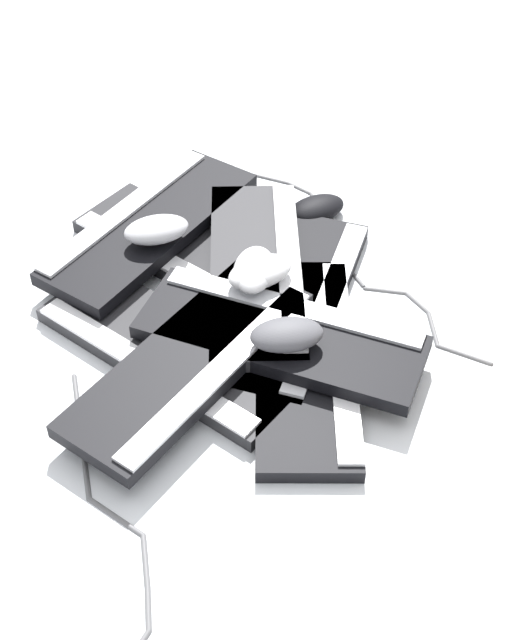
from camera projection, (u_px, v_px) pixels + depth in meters
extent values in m
plane|color=silver|center=(220.00, 309.00, 1.47)|extent=(3.20, 3.20, 0.00)
cube|color=black|center=(192.00, 254.00, 1.55)|extent=(0.46, 0.33, 0.02)
cube|color=silver|center=(170.00, 263.00, 1.51)|extent=(0.39, 0.22, 0.01)
cube|color=#232326|center=(169.00, 349.00, 1.39)|extent=(0.46, 0.33, 0.02)
cube|color=silver|center=(144.00, 363.00, 1.35)|extent=(0.39, 0.22, 0.01)
cube|color=black|center=(305.00, 361.00, 1.37)|extent=(0.46, 0.33, 0.02)
cube|color=silver|center=(342.00, 354.00, 1.36)|extent=(0.39, 0.22, 0.01)
cube|color=black|center=(294.00, 302.00, 1.46)|extent=(0.42, 0.41, 0.02)
cube|color=silver|center=(327.00, 303.00, 1.44)|extent=(0.33, 0.31, 0.01)
cube|color=black|center=(190.00, 361.00, 1.33)|extent=(0.34, 0.46, 0.02)
cube|color=silver|center=(219.00, 371.00, 1.29)|extent=(0.23, 0.39, 0.01)
cube|color=black|center=(280.00, 337.00, 1.36)|extent=(0.42, 0.41, 0.02)
cube|color=#B2B5BA|center=(293.00, 307.00, 1.39)|extent=(0.33, 0.31, 0.01)
cube|color=#232326|center=(256.00, 270.00, 1.48)|extent=(0.46, 0.32, 0.02)
cube|color=silver|center=(290.00, 262.00, 1.47)|extent=(0.40, 0.21, 0.01)
cube|color=black|center=(151.00, 227.00, 1.56)|extent=(0.35, 0.46, 0.02)
cube|color=silver|center=(126.00, 209.00, 1.57)|extent=(0.24, 0.38, 0.01)
ellipsoid|color=silver|center=(260.00, 272.00, 1.42)|extent=(0.07, 0.11, 0.04)
ellipsoid|color=#B7B7BC|center=(156.00, 230.00, 1.49)|extent=(0.08, 0.12, 0.04)
ellipsoid|color=#4C4C51|center=(287.00, 335.00, 1.32)|extent=(0.10, 0.12, 0.04)
ellipsoid|color=silver|center=(254.00, 270.00, 1.42)|extent=(0.13, 0.12, 0.04)
ellipsoid|color=black|center=(316.00, 209.00, 1.63)|extent=(0.07, 0.11, 0.04)
cylinder|color=#59595B|center=(77.00, 403.00, 1.32)|extent=(0.11, 0.03, 0.01)
cylinder|color=#59595B|center=(85.00, 464.00, 1.24)|extent=(0.11, 0.03, 0.01)
cylinder|color=#59595B|center=(115.00, 516.00, 1.18)|extent=(0.09, 0.05, 0.01)
cylinder|color=#59595B|center=(145.00, 560.00, 1.13)|extent=(0.07, 0.03, 0.01)
cylinder|color=#59595B|center=(148.00, 608.00, 1.08)|extent=(0.06, 0.03, 0.01)
sphere|color=#59595B|center=(74.00, 375.00, 1.36)|extent=(0.01, 0.01, 0.01)
sphere|color=#59595B|center=(81.00, 432.00, 1.28)|extent=(0.01, 0.01, 0.01)
sphere|color=#59595B|center=(89.00, 498.00, 1.20)|extent=(0.01, 0.01, 0.01)
sphere|color=#59595B|center=(143.00, 534.00, 1.16)|extent=(0.01, 0.01, 0.01)
sphere|color=#59595B|center=(147.00, 586.00, 1.10)|extent=(0.01, 0.01, 0.01)
sphere|color=#59595B|center=(149.00, 630.00, 1.06)|extent=(0.01, 0.01, 0.01)
cylinder|color=#59595B|center=(464.00, 354.00, 1.39)|extent=(0.07, 0.06, 0.01)
cylinder|color=#59595B|center=(433.00, 328.00, 1.43)|extent=(0.07, 0.04, 0.01)
cylinder|color=#59595B|center=(417.00, 302.00, 1.48)|extent=(0.06, 0.02, 0.01)
cylinder|color=#59595B|center=(386.00, 290.00, 1.50)|extent=(0.05, 0.06, 0.01)
cylinder|color=#59595B|center=(349.00, 267.00, 1.54)|extent=(0.11, 0.01, 0.01)
cylinder|color=#59595B|center=(336.00, 238.00, 1.60)|extent=(0.05, 0.05, 0.01)
cylinder|color=#59595B|center=(325.00, 210.00, 1.66)|extent=(0.12, 0.01, 0.01)
cylinder|color=#59595B|center=(299.00, 187.00, 1.71)|extent=(0.05, 0.03, 0.01)
cylinder|color=#59595B|center=(271.00, 178.00, 1.73)|extent=(0.06, 0.06, 0.01)
sphere|color=#59595B|center=(491.00, 363.00, 1.38)|extent=(0.01, 0.01, 0.01)
sphere|color=#59595B|center=(438.00, 345.00, 1.41)|extent=(0.01, 0.01, 0.01)
sphere|color=#59595B|center=(429.00, 312.00, 1.46)|extent=(0.01, 0.01, 0.01)
sphere|color=#59595B|center=(406.00, 292.00, 1.49)|extent=(0.01, 0.01, 0.01)
sphere|color=#59595B|center=(365.00, 287.00, 1.50)|extent=(0.01, 0.01, 0.01)
sphere|color=#59595B|center=(333.00, 248.00, 1.58)|extent=(0.01, 0.01, 0.01)
sphere|color=#59595B|center=(340.00, 228.00, 1.62)|extent=(0.01, 0.01, 0.01)
sphere|color=#59595B|center=(311.00, 193.00, 1.70)|extent=(0.01, 0.01, 0.01)
sphere|color=#59595B|center=(288.00, 182.00, 1.72)|extent=(0.01, 0.01, 0.01)
sphere|color=#59595B|center=(253.00, 174.00, 1.74)|extent=(0.01, 0.01, 0.01)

